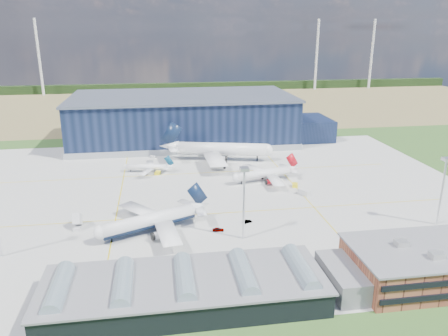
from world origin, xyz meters
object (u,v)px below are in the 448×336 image
(gse_van_b, at_px, (304,192))
(gse_cart_b, at_px, (153,157))
(car_b, at_px, (247,222))
(light_mast_east, at_px, (444,180))
(airliner_regional, at_px, (146,164))
(gse_tug_b, at_px, (295,185))
(gse_cart_a, at_px, (266,171))
(airliner_red, at_px, (263,169))
(car_a, at_px, (218,229))
(light_mast_center, at_px, (244,192))
(hangar, at_px, (188,120))
(gse_tug_c, at_px, (158,173))
(ops_building, at_px, (439,263))
(airliner_widebody, at_px, (221,143))
(airstair, at_px, (78,222))
(airliner_navy, at_px, (149,213))

(gse_van_b, xyz_separation_m, gse_cart_b, (-58.01, 59.74, -0.50))
(gse_cart_b, height_order, car_b, gse_cart_b)
(light_mast_east, distance_m, airliner_regional, 118.68)
(gse_tug_b, distance_m, gse_cart_a, 21.75)
(airliner_red, bearing_deg, car_a, 45.03)
(light_mast_center, xyz_separation_m, gse_tug_b, (29.83, 41.60, -14.73))
(hangar, bearing_deg, light_mast_east, -59.95)
(car_b, bearing_deg, gse_tug_c, 5.76)
(ops_building, relative_size, gse_tug_c, 14.89)
(airliner_widebody, bearing_deg, ops_building, -56.92)
(gse_cart_a, height_order, car_b, gse_cart_a)
(gse_van_b, bearing_deg, gse_tug_c, 117.96)
(airstair, bearing_deg, airliner_widebody, 48.21)
(light_mast_east, xyz_separation_m, airstair, (-116.54, 16.22, -13.64))
(gse_cart_a, relative_size, car_b, 0.79)
(gse_tug_b, bearing_deg, light_mast_east, -31.92)
(ops_building, height_order, car_a, ops_building)
(hangar, distance_m, airliner_navy, 117.98)
(airliner_regional, height_order, gse_tug_b, airliner_regional)
(gse_cart_a, bearing_deg, light_mast_center, -121.18)
(car_b, bearing_deg, airliner_red, -42.56)
(gse_tug_b, height_order, gse_cart_b, gse_tug_b)
(light_mast_center, xyz_separation_m, airliner_red, (18.51, 50.26, -10.21))
(light_mast_center, distance_m, car_a, 17.49)
(car_a, bearing_deg, airliner_navy, 88.71)
(light_mast_east, bearing_deg, gse_tug_c, 143.77)
(airliner_regional, xyz_separation_m, gse_cart_b, (2.56, 22.00, -3.22))
(airliner_navy, xyz_separation_m, gse_cart_b, (0.84, 83.14, -5.93))
(ops_building, bearing_deg, car_a, 145.11)
(ops_building, bearing_deg, airstair, 154.41)
(hangar, height_order, gse_tug_b, hangar)
(airliner_widebody, distance_m, airliner_regional, 38.36)
(gse_cart_a, relative_size, gse_cart_b, 0.98)
(airliner_widebody, height_order, gse_tug_b, airliner_widebody)
(light_mast_center, bearing_deg, airliner_regional, 113.29)
(airliner_navy, xyz_separation_m, airstair, (-23.13, 7.36, -4.72))
(airliner_red, xyz_separation_m, airliner_regional, (-48.64, 19.74, -1.43))
(light_mast_east, bearing_deg, light_mast_center, 180.00)
(airliner_navy, height_order, car_b, airliner_navy)
(gse_van_b, height_order, car_a, gse_van_b)
(airstair, bearing_deg, light_mast_east, -8.94)
(hangar, distance_m, gse_tug_b, 91.72)
(light_mast_center, bearing_deg, airliner_widebody, 86.04)
(hangar, bearing_deg, airliner_regional, -112.71)
(hangar, height_order, gse_cart_b, hangar)
(hangar, distance_m, ops_building, 163.51)
(airliner_regional, bearing_deg, gse_cart_a, -178.72)
(airliner_red, height_order, gse_van_b, airliner_red)
(hangar, bearing_deg, car_a, -89.87)
(light_mast_center, relative_size, airliner_navy, 0.58)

